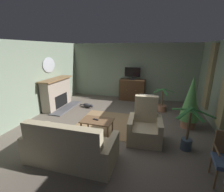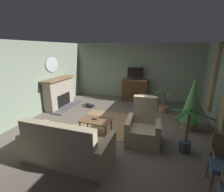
{
  "view_description": "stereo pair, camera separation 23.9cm",
  "coord_description": "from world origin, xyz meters",
  "px_view_note": "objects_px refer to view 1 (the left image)",
  "views": [
    {
      "loc": [
        1.18,
        -4.56,
        2.42
      ],
      "look_at": [
        -0.14,
        0.2,
        0.96
      ],
      "focal_mm": 25.83,
      "sensor_mm": 36.0,
      "label": 1
    },
    {
      "loc": [
        1.41,
        -4.49,
        2.42
      ],
      "look_at": [
        -0.14,
        0.2,
        0.96
      ],
      "focal_mm": 25.83,
      "sensor_mm": 36.0,
      "label": 2
    }
  ],
  "objects_px": {
    "fireplace": "(57,94)",
    "cat": "(88,105)",
    "tv_cabinet": "(132,90)",
    "coffee_table": "(97,122)",
    "television": "(133,73)",
    "potted_plant_tall_palm_by_window": "(162,106)",
    "tv_remote": "(96,119)",
    "potted_plant_small_fern_corner": "(191,101)",
    "armchair_beside_cabinet": "(145,128)",
    "potted_plant_on_hearth_side": "(187,138)",
    "sofa_floral": "(70,148)",
    "wall_mirror_oval": "(49,65)"
  },
  "relations": [
    {
      "from": "fireplace",
      "to": "cat",
      "type": "xyz_separation_m",
      "value": [
        1.22,
        0.3,
        -0.5
      ]
    },
    {
      "from": "tv_cabinet",
      "to": "coffee_table",
      "type": "height_order",
      "value": "tv_cabinet"
    },
    {
      "from": "fireplace",
      "to": "cat",
      "type": "height_order",
      "value": "fireplace"
    },
    {
      "from": "television",
      "to": "potted_plant_tall_palm_by_window",
      "type": "relative_size",
      "value": 0.78
    },
    {
      "from": "tv_remote",
      "to": "cat",
      "type": "xyz_separation_m",
      "value": [
        -1.15,
        2.03,
        -0.39
      ]
    },
    {
      "from": "tv_cabinet",
      "to": "potted_plant_small_fern_corner",
      "type": "distance_m",
      "value": 3.25
    },
    {
      "from": "potted_plant_tall_palm_by_window",
      "to": "tv_cabinet",
      "type": "bearing_deg",
      "value": 139.26
    },
    {
      "from": "armchair_beside_cabinet",
      "to": "potted_plant_on_hearth_side",
      "type": "relative_size",
      "value": 1.09
    },
    {
      "from": "sofa_floral",
      "to": "armchair_beside_cabinet",
      "type": "xyz_separation_m",
      "value": [
        1.5,
        1.32,
        0.04
      ]
    },
    {
      "from": "fireplace",
      "to": "tv_cabinet",
      "type": "height_order",
      "value": "fireplace"
    },
    {
      "from": "wall_mirror_oval",
      "to": "cat",
      "type": "bearing_deg",
      "value": 11.64
    },
    {
      "from": "fireplace",
      "to": "tv_remote",
      "type": "relative_size",
      "value": 10.28
    },
    {
      "from": "television",
      "to": "potted_plant_small_fern_corner",
      "type": "distance_m",
      "value": 3.21
    },
    {
      "from": "tv_cabinet",
      "to": "tv_remote",
      "type": "relative_size",
      "value": 7.02
    },
    {
      "from": "potted_plant_on_hearth_side",
      "to": "coffee_table",
      "type": "bearing_deg",
      "value": 178.71
    },
    {
      "from": "tv_cabinet",
      "to": "potted_plant_tall_palm_by_window",
      "type": "bearing_deg",
      "value": -40.74
    },
    {
      "from": "armchair_beside_cabinet",
      "to": "potted_plant_on_hearth_side",
      "type": "height_order",
      "value": "armchair_beside_cabinet"
    },
    {
      "from": "tv_remote",
      "to": "cat",
      "type": "height_order",
      "value": "tv_remote"
    },
    {
      "from": "potted_plant_on_hearth_side",
      "to": "sofa_floral",
      "type": "bearing_deg",
      "value": -155.36
    },
    {
      "from": "potted_plant_small_fern_corner",
      "to": "tv_remote",
      "type": "bearing_deg",
      "value": -155.07
    },
    {
      "from": "armchair_beside_cabinet",
      "to": "potted_plant_on_hearth_side",
      "type": "distance_m",
      "value": 1.05
    },
    {
      "from": "wall_mirror_oval",
      "to": "tv_remote",
      "type": "distance_m",
      "value": 3.39
    },
    {
      "from": "potted_plant_on_hearth_side",
      "to": "potted_plant_small_fern_corner",
      "type": "bearing_deg",
      "value": 79.81
    },
    {
      "from": "fireplace",
      "to": "wall_mirror_oval",
      "type": "xyz_separation_m",
      "value": [
        -0.25,
        -0.0,
        1.19
      ]
    },
    {
      "from": "television",
      "to": "potted_plant_small_fern_corner",
      "type": "relative_size",
      "value": 0.44
    },
    {
      "from": "tv_cabinet",
      "to": "cat",
      "type": "height_order",
      "value": "tv_cabinet"
    },
    {
      "from": "potted_plant_tall_palm_by_window",
      "to": "potted_plant_small_fern_corner",
      "type": "distance_m",
      "value": 1.6
    },
    {
      "from": "wall_mirror_oval",
      "to": "armchair_beside_cabinet",
      "type": "distance_m",
      "value": 4.53
    },
    {
      "from": "coffee_table",
      "to": "wall_mirror_oval",
      "type": "bearing_deg",
      "value": 146.86
    },
    {
      "from": "armchair_beside_cabinet",
      "to": "cat",
      "type": "height_order",
      "value": "armchair_beside_cabinet"
    },
    {
      "from": "coffee_table",
      "to": "potted_plant_on_hearth_side",
      "type": "relative_size",
      "value": 0.81
    },
    {
      "from": "potted_plant_on_hearth_side",
      "to": "potted_plant_small_fern_corner",
      "type": "height_order",
      "value": "potted_plant_small_fern_corner"
    },
    {
      "from": "potted_plant_tall_palm_by_window",
      "to": "cat",
      "type": "distance_m",
      "value": 3.04
    },
    {
      "from": "coffee_table",
      "to": "armchair_beside_cabinet",
      "type": "xyz_separation_m",
      "value": [
        1.33,
        0.1,
        -0.05
      ]
    },
    {
      "from": "coffee_table",
      "to": "armchair_beside_cabinet",
      "type": "bearing_deg",
      "value": 4.5
    },
    {
      "from": "armchair_beside_cabinet",
      "to": "coffee_table",
      "type": "bearing_deg",
      "value": -175.5
    },
    {
      "from": "cat",
      "to": "armchair_beside_cabinet",
      "type": "bearing_deg",
      "value": -37.46
    },
    {
      "from": "wall_mirror_oval",
      "to": "potted_plant_small_fern_corner",
      "type": "height_order",
      "value": "wall_mirror_oval"
    },
    {
      "from": "wall_mirror_oval",
      "to": "sofa_floral",
      "type": "height_order",
      "value": "wall_mirror_oval"
    },
    {
      "from": "armchair_beside_cabinet",
      "to": "potted_plant_small_fern_corner",
      "type": "relative_size",
      "value": 0.74
    },
    {
      "from": "sofa_floral",
      "to": "armchair_beside_cabinet",
      "type": "relative_size",
      "value": 1.62
    },
    {
      "from": "television",
      "to": "tv_remote",
      "type": "distance_m",
      "value": 3.7
    },
    {
      "from": "television",
      "to": "potted_plant_on_hearth_side",
      "type": "bearing_deg",
      "value": -62.24
    },
    {
      "from": "potted_plant_tall_palm_by_window",
      "to": "potted_plant_on_hearth_side",
      "type": "relative_size",
      "value": 0.85
    },
    {
      "from": "fireplace",
      "to": "television",
      "type": "bearing_deg",
      "value": 32.95
    },
    {
      "from": "fireplace",
      "to": "wall_mirror_oval",
      "type": "relative_size",
      "value": 2.28
    },
    {
      "from": "tv_cabinet",
      "to": "television",
      "type": "relative_size",
      "value": 1.63
    },
    {
      "from": "sofa_floral",
      "to": "potted_plant_small_fern_corner",
      "type": "distance_m",
      "value": 3.74
    },
    {
      "from": "fireplace",
      "to": "coffee_table",
      "type": "bearing_deg",
      "value": -35.74
    },
    {
      "from": "sofa_floral",
      "to": "potted_plant_on_hearth_side",
      "type": "xyz_separation_m",
      "value": [
        2.53,
        1.16,
        -0.01
      ]
    }
  ]
}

